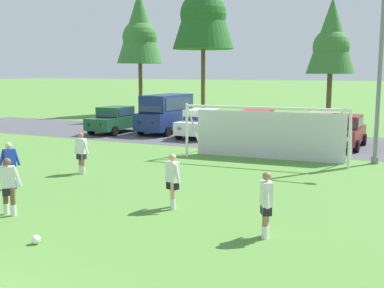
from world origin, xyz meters
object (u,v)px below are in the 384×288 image
(player_striker_near, at_px, (8,187))
(parked_car_slot_center_right, at_px, (325,126))
(player_winger_right, at_px, (173,181))
(parked_car_slot_right, at_px, (343,131))
(street_lamp, at_px, (384,77))
(soccer_ball, at_px, (36,239))
(player_winger_left, at_px, (81,153))
(parked_car_slot_center, at_px, (257,124))
(player_defender_far, at_px, (10,166))
(parked_car_slot_left, at_px, (166,113))
(player_midfield_center, at_px, (266,205))
(soccer_goal, at_px, (267,132))
(parked_car_slot_far_left, at_px, (115,120))
(parked_car_slot_center_left, at_px, (201,123))

(player_striker_near, bearing_deg, parked_car_slot_center_right, 73.77)
(player_winger_right, xyz_separation_m, parked_car_slot_right, (2.85, 14.03, 0.05))
(parked_car_slot_right, bearing_deg, parked_car_slot_center_right, 125.57)
(parked_car_slot_center_right, distance_m, street_lamp, 7.41)
(soccer_ball, bearing_deg, parked_car_slot_center_right, 81.29)
(player_winger_left, distance_m, parked_car_slot_center, 13.12)
(player_defender_far, height_order, parked_car_slot_left, parked_car_slot_left)
(player_midfield_center, relative_size, parked_car_slot_center_right, 0.39)
(player_winger_left, distance_m, player_winger_right, 6.19)
(player_defender_far, distance_m, player_winger_left, 3.18)
(player_winger_left, bearing_deg, parked_car_slot_center_right, 61.65)
(parked_car_slot_right, bearing_deg, parked_car_slot_center, 164.57)
(soccer_goal, distance_m, player_winger_left, 8.42)
(player_winger_left, height_order, street_lamp, street_lamp)
(player_winger_left, xyz_separation_m, parked_car_slot_right, (8.39, 11.29, 0.05))
(player_defender_far, height_order, parked_car_slot_far_left, parked_car_slot_far_left)
(soccer_ball, distance_m, parked_car_slot_center, 19.55)
(soccer_goal, height_order, parked_car_slot_right, soccer_goal)
(soccer_goal, relative_size, parked_car_slot_left, 1.56)
(soccer_ball, bearing_deg, player_midfield_center, 30.48)
(soccer_ball, bearing_deg, parked_car_slot_left, 110.11)
(soccer_ball, distance_m, parked_car_slot_left, 20.60)
(player_winger_right, xyz_separation_m, parked_car_slot_center_left, (-5.65, 14.40, 0.05))
(soccer_ball, bearing_deg, player_winger_left, 120.81)
(player_striker_near, distance_m, parked_car_slot_center_left, 17.09)
(soccer_goal, xyz_separation_m, parked_car_slot_center_right, (1.34, 6.99, -0.42))
(player_striker_near, xyz_separation_m, parked_car_slot_left, (-4.74, 17.88, 0.52))
(soccer_ball, height_order, player_striker_near, player_striker_near)
(parked_car_slot_far_left, distance_m, parked_car_slot_center, 9.39)
(street_lamp, bearing_deg, parked_car_slot_center_right, 120.28)
(player_striker_near, distance_m, parked_car_slot_right, 17.93)
(soccer_ball, xyz_separation_m, parked_car_slot_center_right, (3.05, 19.89, 0.77))
(parked_car_slot_center_left, bearing_deg, player_winger_left, -89.47)
(parked_car_slot_center_right, xyz_separation_m, parked_car_slot_right, (1.31, -1.83, 0.00))
(player_winger_right, height_order, parked_car_slot_center_left, parked_car_slot_center_left)
(parked_car_slot_center_right, bearing_deg, soccer_ball, -98.71)
(street_lamp, bearing_deg, soccer_ball, -114.84)
(soccer_goal, height_order, parked_car_slot_far_left, soccer_goal)
(parked_car_slot_center_left, relative_size, parked_car_slot_center_right, 1.01)
(parked_car_slot_center_left, distance_m, parked_car_slot_center, 3.39)
(player_defender_far, relative_size, parked_car_slot_center, 0.38)
(player_winger_right, distance_m, parked_car_slot_left, 17.53)
(player_midfield_center, height_order, player_winger_right, same)
(parked_car_slot_far_left, height_order, parked_car_slot_left, parked_car_slot_left)
(parked_car_slot_far_left, relative_size, parked_car_slot_center, 0.97)
(parked_car_slot_center, height_order, street_lamp, street_lamp)
(parked_car_slot_center_left, height_order, parked_car_slot_right, same)
(parked_car_slot_left, relative_size, parked_car_slot_right, 1.14)
(parked_car_slot_center, bearing_deg, parked_car_slot_far_left, -170.07)
(soccer_ball, bearing_deg, street_lamp, 65.16)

